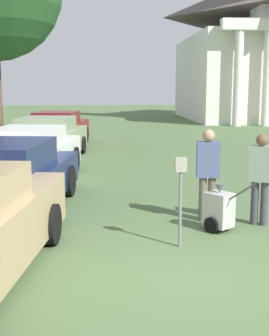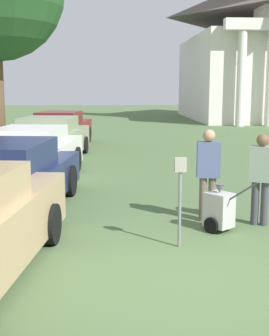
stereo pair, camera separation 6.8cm
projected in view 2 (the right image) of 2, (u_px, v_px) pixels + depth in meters
name	position (u px, v px, depth m)	size (l,w,h in m)	color
ground_plane	(195.00, 279.00, 6.14)	(120.00, 120.00, 0.00)	#4C663D
parked_car_navy	(4.00, 181.00, 9.16)	(2.59, 5.48, 1.46)	#19234C
parked_car_white	(32.00, 155.00, 12.40)	(2.41, 4.94, 1.46)	silver
parked_car_sage	(50.00, 140.00, 16.22)	(2.49, 5.08, 1.48)	gray
parked_car_maroon	(60.00, 130.00, 19.61)	(2.42, 5.11, 1.48)	maroon
parking_meter	(180.00, 186.00, 7.22)	(0.18, 0.09, 1.42)	slate
person_worker	(208.00, 169.00, 8.64)	(0.44, 0.27, 1.73)	#665B4C
person_supervisor	(261.00, 174.00, 8.40)	(0.47, 0.37, 1.67)	#3F3F47
equipment_cart	(219.00, 210.00, 8.13)	(0.77, 0.89, 1.00)	#B2B2AD
church	(254.00, 45.00, 35.94)	(9.57, 14.58, 21.34)	silver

